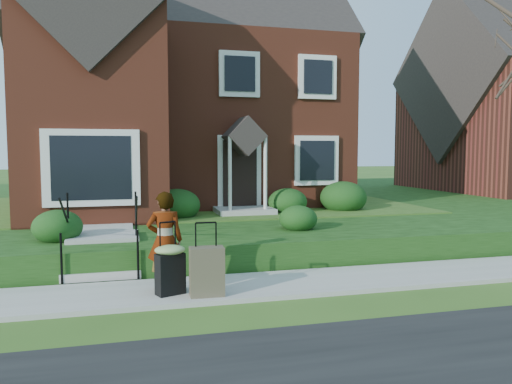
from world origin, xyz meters
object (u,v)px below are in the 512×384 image
object	(u,v)px
suitcase_black	(170,266)
woman	(165,240)
suitcase_olive	(207,271)
front_steps	(103,249)

from	to	relation	value
suitcase_black	woman	bearing A→B (deg)	76.78
woman	suitcase_olive	bearing A→B (deg)	139.04
front_steps	suitcase_black	distance (m)	2.40
front_steps	suitcase_olive	distance (m)	2.88
front_steps	suitcase_black	world-z (taller)	front_steps
front_steps	suitcase_olive	xyz separation A→B (m)	(1.70, -2.33, 0.00)
woman	front_steps	bearing A→B (deg)	-55.13
woman	suitcase_olive	world-z (taller)	woman
suitcase_olive	suitcase_black	bearing A→B (deg)	160.70
front_steps	suitcase_olive	world-z (taller)	front_steps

